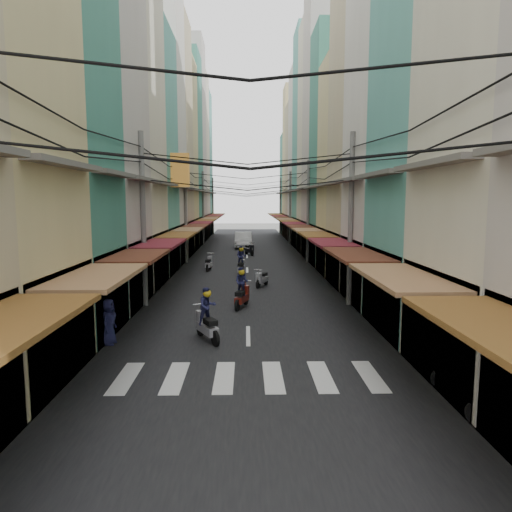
{
  "coord_description": "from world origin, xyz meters",
  "views": [
    {
      "loc": [
        -0.06,
        -18.53,
        5.07
      ],
      "look_at": [
        0.46,
        5.59,
        2.08
      ],
      "focal_mm": 32.0,
      "sensor_mm": 36.0,
      "label": 1
    }
  ],
  "objects": [
    {
      "name": "parked_scooters",
      "position": [
        4.45,
        -4.84,
        0.48
      ],
      "size": [
        12.72,
        14.51,
        1.0
      ],
      "color": "black",
      "rests_on": "ground"
    },
    {
      "name": "white_car",
      "position": [
        -0.37,
        29.7,
        0.0
      ],
      "size": [
        5.82,
        2.29,
        2.05
      ],
      "primitive_type": "imported",
      "rotation": [
        0.0,
        0.0,
        -0.0
      ],
      "color": "#BCBBC0",
      "rests_on": "ground"
    },
    {
      "name": "utility_poles",
      "position": [
        0.0,
        15.01,
        6.59
      ],
      "size": [
        10.2,
        66.13,
        8.2
      ],
      "color": "slate",
      "rests_on": "ground"
    },
    {
      "name": "building_row_right",
      "position": [
        7.92,
        16.45,
        9.41
      ],
      "size": [
        7.8,
        68.98,
        22.59
      ],
      "color": "#3A806E",
      "rests_on": "ground"
    },
    {
      "name": "sidewalk_left",
      "position": [
        -6.5,
        20.0,
        0.03
      ],
      "size": [
        3.0,
        80.0,
        0.06
      ],
      "primitive_type": "cube",
      "color": "slate",
      "rests_on": "ground"
    },
    {
      "name": "road",
      "position": [
        0.0,
        20.0,
        0.01
      ],
      "size": [
        10.0,
        80.0,
        0.02
      ],
      "primitive_type": "cube",
      "color": "black",
      "rests_on": "ground"
    },
    {
      "name": "crosswalk",
      "position": [
        -0.0,
        -6.0,
        0.03
      ],
      "size": [
        7.55,
        2.4,
        0.01
      ],
      "color": "silver",
      "rests_on": "ground"
    },
    {
      "name": "moving_scooters",
      "position": [
        -0.69,
        7.58,
        0.56
      ],
      "size": [
        3.96,
        27.48,
        1.97
      ],
      "color": "black",
      "rests_on": "ground"
    },
    {
      "name": "sidewalk_right",
      "position": [
        6.5,
        20.0,
        0.03
      ],
      "size": [
        3.0,
        80.0,
        0.06
      ],
      "primitive_type": "cube",
      "color": "slate",
      "rests_on": "ground"
    },
    {
      "name": "bicycle",
      "position": [
        7.5,
        0.93,
        0.0
      ],
      "size": [
        1.61,
        0.63,
        1.1
      ],
      "primitive_type": "imported",
      "rotation": [
        0.0,
        0.0,
        1.59
      ],
      "color": "black",
      "rests_on": "ground"
    },
    {
      "name": "ground",
      "position": [
        0.0,
        0.0,
        0.0
      ],
      "size": [
        160.0,
        160.0,
        0.0
      ],
      "primitive_type": "plane",
      "color": "slate",
      "rests_on": "ground"
    },
    {
      "name": "pedestrians",
      "position": [
        -4.89,
        3.88,
        1.02
      ],
      "size": [
        13.8,
        19.48,
        2.13
      ],
      "color": "#261D27",
      "rests_on": "ground"
    },
    {
      "name": "market_umbrella",
      "position": [
        5.85,
        -6.72,
        2.31
      ],
      "size": [
        2.48,
        2.48,
        2.62
      ],
      "color": "#B2B2B7",
      "rests_on": "ground"
    },
    {
      "name": "traffic_sign",
      "position": [
        5.3,
        -3.06,
        2.26
      ],
      "size": [
        0.1,
        0.68,
        3.08
      ],
      "color": "slate",
      "rests_on": "ground"
    },
    {
      "name": "building_row_left",
      "position": [
        -7.92,
        16.56,
        9.78
      ],
      "size": [
        7.8,
        67.67,
        23.7
      ],
      "color": "silver",
      "rests_on": "ground"
    }
  ]
}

